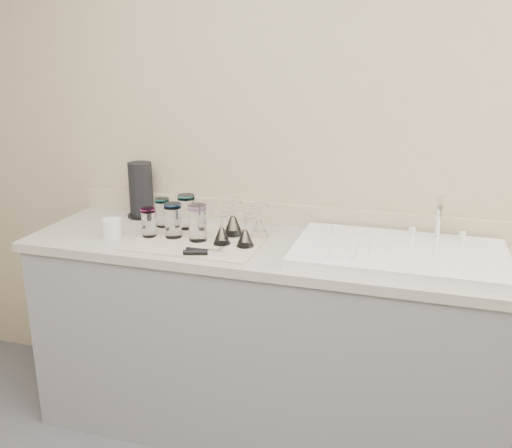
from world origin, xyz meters
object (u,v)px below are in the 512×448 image
(sink_unit, at_px, (399,252))
(white_mug, at_px, (112,228))
(goblet_back_right, at_px, (259,225))
(tumbler_magenta, at_px, (149,222))
(goblet_back_left, at_px, (233,223))
(goblet_front_right, at_px, (245,236))
(tumbler_cyan, at_px, (187,211))
(tumbler_lavender, at_px, (197,223))
(tumbler_blue, at_px, (173,220))
(paper_towel_roll, at_px, (141,191))
(can_opener, at_px, (204,252))
(goblet_front_left, at_px, (222,234))
(tumbler_teal, at_px, (163,212))

(sink_unit, bearing_deg, white_mug, -174.41)
(goblet_back_right, bearing_deg, tumbler_magenta, -161.79)
(goblet_back_left, distance_m, goblet_front_right, 0.16)
(sink_unit, distance_m, white_mug, 1.22)
(tumbler_cyan, relative_size, tumbler_lavender, 1.00)
(goblet_back_left, bearing_deg, goblet_back_right, 10.36)
(tumbler_blue, xyz_separation_m, paper_towel_roll, (-0.29, 0.27, 0.05))
(tumbler_magenta, xyz_separation_m, goblet_back_left, (0.34, 0.13, -0.01))
(tumbler_magenta, distance_m, tumbler_lavender, 0.22)
(tumbler_lavender, distance_m, goblet_back_right, 0.27)
(tumbler_cyan, bearing_deg, goblet_back_right, -0.81)
(tumbler_cyan, distance_m, paper_towel_roll, 0.33)
(goblet_front_right, bearing_deg, white_mug, -176.04)
(white_mug, bearing_deg, tumbler_blue, 13.27)
(tumbler_lavender, bearing_deg, can_opener, -59.07)
(goblet_front_left, relative_size, can_opener, 0.81)
(tumbler_magenta, bearing_deg, tumbler_teal, 92.36)
(tumbler_magenta, height_order, goblet_front_right, goblet_front_right)
(goblet_front_left, bearing_deg, paper_towel_roll, 151.14)
(tumbler_magenta, xyz_separation_m, goblet_front_left, (0.34, -0.00, -0.02))
(sink_unit, bearing_deg, goblet_front_left, -173.73)
(tumbler_blue, relative_size, goblet_back_right, 1.06)
(can_opener, bearing_deg, white_mug, 168.15)
(goblet_front_left, relative_size, goblet_front_right, 0.99)
(tumbler_teal, distance_m, white_mug, 0.25)
(goblet_front_right, bearing_deg, goblet_back_right, 83.55)
(goblet_front_right, relative_size, paper_towel_roll, 0.50)
(can_opener, relative_size, white_mug, 1.31)
(tumbler_lavender, distance_m, can_opener, 0.19)
(tumbler_blue, xyz_separation_m, tumbler_lavender, (0.12, -0.01, 0.00))
(goblet_back_left, bearing_deg, tumbler_cyan, 173.62)
(white_mug, bearing_deg, goblet_back_right, 17.18)
(goblet_front_right, bearing_deg, can_opener, -131.38)
(tumbler_blue, bearing_deg, can_opener, -37.84)
(tumbler_lavender, bearing_deg, goblet_back_right, 30.67)
(goblet_back_left, distance_m, goblet_back_right, 0.12)
(tumbler_teal, xyz_separation_m, can_opener, (0.32, -0.29, -0.06))
(tumbler_blue, relative_size, goblet_front_left, 1.14)
(tumbler_lavender, distance_m, goblet_front_right, 0.22)
(goblet_front_left, bearing_deg, goblet_front_right, 0.81)
(tumbler_cyan, bearing_deg, can_opener, -55.32)
(tumbler_lavender, bearing_deg, goblet_front_right, -2.96)
(sink_unit, xyz_separation_m, tumbler_lavender, (-0.83, -0.07, 0.07))
(tumbler_blue, relative_size, paper_towel_roll, 0.56)
(tumbler_blue, height_order, tumbler_lavender, tumbler_lavender)
(tumbler_lavender, xyz_separation_m, can_opener, (0.09, -0.15, -0.07))
(tumbler_lavender, relative_size, can_opener, 0.96)
(tumbler_teal, xyz_separation_m, goblet_back_right, (0.46, 0.00, -0.02))
(goblet_back_right, relative_size, goblet_front_right, 1.06)
(goblet_back_left, height_order, can_opener, goblet_back_left)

